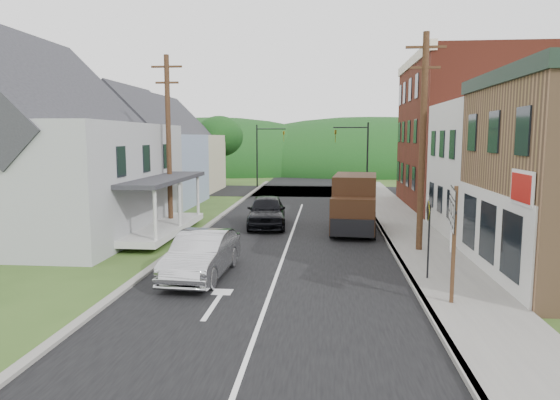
% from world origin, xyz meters
% --- Properties ---
extents(ground, '(120.00, 120.00, 0.00)m').
position_xyz_m(ground, '(0.00, 0.00, 0.00)').
color(ground, '#2D4719').
rests_on(ground, ground).
extents(road, '(9.00, 90.00, 0.02)m').
position_xyz_m(road, '(0.00, 10.00, 0.00)').
color(road, black).
rests_on(road, ground).
extents(cross_road, '(60.00, 9.00, 0.02)m').
position_xyz_m(cross_road, '(0.00, 27.00, 0.00)').
color(cross_road, black).
rests_on(cross_road, ground).
extents(sidewalk_right, '(2.80, 55.00, 0.15)m').
position_xyz_m(sidewalk_right, '(5.90, 8.00, 0.07)').
color(sidewalk_right, slate).
rests_on(sidewalk_right, ground).
extents(curb_right, '(0.20, 55.00, 0.15)m').
position_xyz_m(curb_right, '(4.55, 8.00, 0.07)').
color(curb_right, slate).
rests_on(curb_right, ground).
extents(curb_left, '(0.30, 55.00, 0.12)m').
position_xyz_m(curb_left, '(-4.65, 8.00, 0.06)').
color(curb_left, slate).
rests_on(curb_left, ground).
extents(storefront_white, '(8.00, 7.00, 6.50)m').
position_xyz_m(storefront_white, '(11.30, 7.50, 3.25)').
color(storefront_white, silver).
rests_on(storefront_white, ground).
extents(storefront_red, '(8.00, 12.00, 10.00)m').
position_xyz_m(storefront_red, '(11.30, 17.00, 5.00)').
color(storefront_red, maroon).
rests_on(storefront_red, ground).
extents(house_gray, '(10.20, 12.24, 8.35)m').
position_xyz_m(house_gray, '(-12.00, 6.00, 4.23)').
color(house_gray, '#9C9EA1').
rests_on(house_gray, ground).
extents(house_blue, '(7.14, 8.16, 7.28)m').
position_xyz_m(house_blue, '(-11.00, 17.00, 3.69)').
color(house_blue, '#8797B8').
rests_on(house_blue, ground).
extents(house_cream, '(7.14, 8.16, 7.28)m').
position_xyz_m(house_cream, '(-11.50, 26.00, 3.69)').
color(house_cream, '#B9B28F').
rests_on(house_cream, ground).
extents(utility_pole_right, '(1.60, 0.26, 9.00)m').
position_xyz_m(utility_pole_right, '(5.60, 3.50, 4.66)').
color(utility_pole_right, '#472D19').
rests_on(utility_pole_right, ground).
extents(utility_pole_left, '(1.60, 0.26, 9.00)m').
position_xyz_m(utility_pole_left, '(-6.50, 8.00, 4.66)').
color(utility_pole_left, '#472D19').
rests_on(utility_pole_left, ground).
extents(traffic_signal_right, '(2.87, 0.20, 6.00)m').
position_xyz_m(traffic_signal_right, '(4.30, 23.50, 3.76)').
color(traffic_signal_right, black).
rests_on(traffic_signal_right, ground).
extents(traffic_signal_left, '(2.87, 0.20, 6.00)m').
position_xyz_m(traffic_signal_left, '(-4.30, 30.50, 3.76)').
color(traffic_signal_left, black).
rests_on(traffic_signal_left, ground).
extents(tree_left_b, '(4.80, 4.80, 6.94)m').
position_xyz_m(tree_left_b, '(-17.00, 12.00, 4.88)').
color(tree_left_b, '#382616').
rests_on(tree_left_b, ground).
extents(tree_left_c, '(5.80, 5.80, 8.41)m').
position_xyz_m(tree_left_c, '(-19.00, 20.00, 5.94)').
color(tree_left_c, '#382616').
rests_on(tree_left_c, ground).
extents(tree_left_d, '(4.80, 4.80, 6.94)m').
position_xyz_m(tree_left_d, '(-9.00, 32.00, 4.88)').
color(tree_left_d, '#382616').
rests_on(tree_left_d, ground).
extents(forested_ridge, '(90.00, 30.00, 16.00)m').
position_xyz_m(forested_ridge, '(0.00, 55.00, 0.00)').
color(forested_ridge, '#103511').
rests_on(forested_ridge, ground).
extents(silver_sedan, '(1.88, 4.84, 1.57)m').
position_xyz_m(silver_sedan, '(-2.55, -0.96, 0.79)').
color(silver_sedan, '#ABABB0').
rests_on(silver_sedan, ground).
extents(dark_sedan, '(2.43, 5.12, 1.69)m').
position_xyz_m(dark_sedan, '(-1.49, 9.00, 0.84)').
color(dark_sedan, black).
rests_on(dark_sedan, ground).
extents(delivery_van, '(2.57, 5.38, 2.91)m').
position_xyz_m(delivery_van, '(3.14, 7.90, 1.47)').
color(delivery_van, black).
rests_on(delivery_van, ground).
extents(route_sign_cluster, '(0.39, 1.89, 3.34)m').
position_xyz_m(route_sign_cluster, '(5.24, -3.31, 2.31)').
color(route_sign_cluster, '#472D19').
rests_on(route_sign_cluster, sidewalk_right).
extents(warning_sign, '(0.13, 0.73, 2.64)m').
position_xyz_m(warning_sign, '(5.07, -0.85, 1.84)').
color(warning_sign, black).
rests_on(warning_sign, sidewalk_right).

